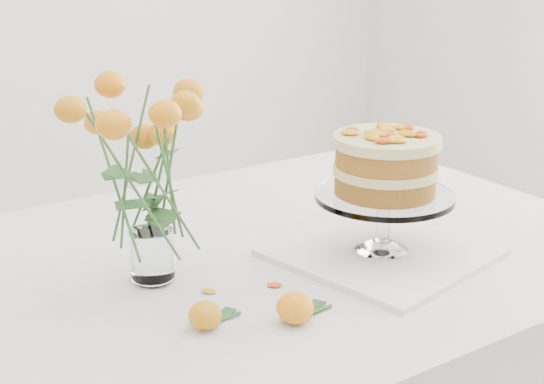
{
  "coord_description": "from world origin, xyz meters",
  "views": [
    {
      "loc": [
        -0.64,
        -1.07,
        1.3
      ],
      "look_at": [
        0.02,
        -0.08,
        0.89
      ],
      "focal_mm": 50.0,
      "sensor_mm": 36.0,
      "label": 1
    }
  ],
  "objects": [
    {
      "name": "loose_rose_far",
      "position": [
        -0.06,
        -0.26,
        0.78
      ],
      "size": [
        0.1,
        0.06,
        0.05
      ],
      "rotation": [
        0.0,
        0.0,
        0.09
      ],
      "color": "orange",
      "rests_on": "table"
    },
    {
      "name": "rose_vase",
      "position": [
        -0.18,
        -0.01,
        0.97
      ],
      "size": [
        0.25,
        0.25,
        0.36
      ],
      "rotation": [
        0.0,
        0.0,
        0.07
      ],
      "color": "white",
      "rests_on": "table"
    },
    {
      "name": "table",
      "position": [
        0.0,
        0.0,
        0.67
      ],
      "size": [
        1.43,
        0.93,
        0.76
      ],
      "color": "tan",
      "rests_on": "ground"
    },
    {
      "name": "stray_petal_a",
      "position": [
        -0.12,
        -0.1,
        0.76
      ],
      "size": [
        0.03,
        0.02,
        0.0
      ],
      "primitive_type": "ellipsoid",
      "color": "orange",
      "rests_on": "table"
    },
    {
      "name": "napkin",
      "position": [
        0.21,
        -0.14,
        0.76
      ],
      "size": [
        0.39,
        0.39,
        0.01
      ],
      "primitive_type": "cube",
      "rotation": [
        0.0,
        0.0,
        0.21
      ],
      "color": "white",
      "rests_on": "table"
    },
    {
      "name": "loose_rose_near",
      "position": [
        -0.18,
        -0.2,
        0.78
      ],
      "size": [
        0.09,
        0.05,
        0.04
      ],
      "rotation": [
        0.0,
        0.0,
        0.1
      ],
      "color": "orange",
      "rests_on": "table"
    },
    {
      "name": "stray_petal_b",
      "position": [
        -0.02,
        -0.14,
        0.76
      ],
      "size": [
        0.03,
        0.02,
        0.0
      ],
      "primitive_type": "ellipsoid",
      "color": "orange",
      "rests_on": "table"
    },
    {
      "name": "cake_stand",
      "position": [
        0.21,
        -0.14,
        0.91
      ],
      "size": [
        0.24,
        0.24,
        0.22
      ],
      "rotation": [
        0.0,
        0.0,
        0.29
      ],
      "color": "white",
      "rests_on": "napkin"
    }
  ]
}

